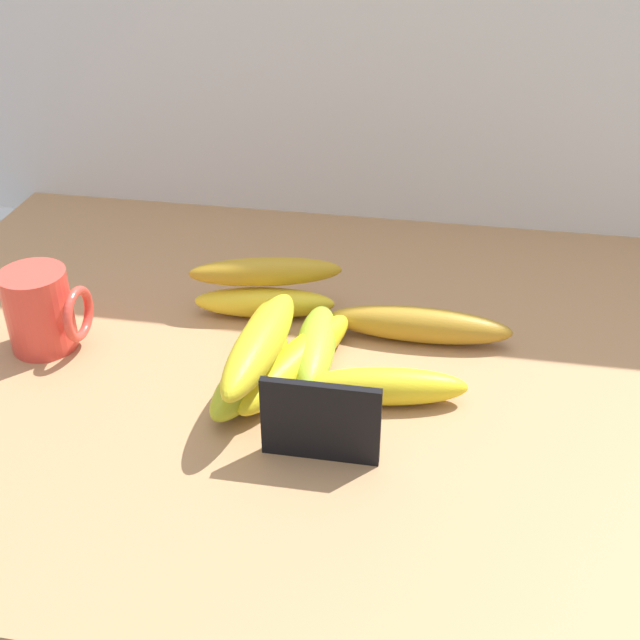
# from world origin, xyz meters

# --- Properties ---
(counter_top) EXTENTS (1.10, 0.76, 0.03)m
(counter_top) POSITION_xyz_m (0.00, 0.00, 0.01)
(counter_top) COLOR #AA7C52
(counter_top) RESTS_ON ground
(chalkboard_sign) EXTENTS (0.11, 0.02, 0.08)m
(chalkboard_sign) POSITION_xyz_m (-0.00, -0.15, 0.07)
(chalkboard_sign) COLOR black
(chalkboard_sign) RESTS_ON counter_top
(coffee_mug) EXTENTS (0.09, 0.07, 0.09)m
(coffee_mug) POSITION_xyz_m (-0.33, -0.02, 0.08)
(coffee_mug) COLOR #E24236
(coffee_mug) RESTS_ON counter_top
(banana_0) EXTENTS (0.05, 0.16, 0.04)m
(banana_0) POSITION_xyz_m (-0.03, 0.00, 0.05)
(banana_0) COLOR #9DBE2D
(banana_0) RESTS_ON counter_top
(banana_1) EXTENTS (0.08, 0.16, 0.04)m
(banana_1) POSITION_xyz_m (-0.09, -0.06, 0.05)
(banana_1) COLOR #A9B525
(banana_1) RESTS_ON counter_top
(banana_2) EXTENTS (0.17, 0.06, 0.04)m
(banana_2) POSITION_xyz_m (-0.11, 0.09, 0.05)
(banana_2) COLOR yellow
(banana_2) RESTS_ON counter_top
(banana_3) EXTENTS (0.11, 0.20, 0.04)m
(banana_3) POSITION_xyz_m (-0.05, -0.03, 0.05)
(banana_3) COLOR yellow
(banana_3) RESTS_ON counter_top
(banana_4) EXTENTS (0.21, 0.04, 0.04)m
(banana_4) POSITION_xyz_m (0.08, 0.07, 0.05)
(banana_4) COLOR #AE7F24
(banana_4) RESTS_ON counter_top
(banana_5) EXTENTS (0.05, 0.16, 0.04)m
(banana_5) POSITION_xyz_m (-0.10, 0.03, 0.05)
(banana_5) COLOR yellow
(banana_5) RESTS_ON counter_top
(banana_6) EXTENTS (0.17, 0.06, 0.04)m
(banana_6) POSITION_xyz_m (0.05, -0.05, 0.05)
(banana_6) COLOR yellow
(banana_6) RESTS_ON counter_top
(banana_7) EXTENTS (0.06, 0.19, 0.04)m
(banana_7) POSITION_xyz_m (-0.07, -0.07, 0.10)
(banana_7) COLOR yellow
(banana_7) RESTS_ON banana_1
(banana_8) EXTENTS (0.18, 0.07, 0.03)m
(banana_8) POSITION_xyz_m (-0.11, 0.10, 0.08)
(banana_8) COLOR #B98820
(banana_8) RESTS_ON banana_2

